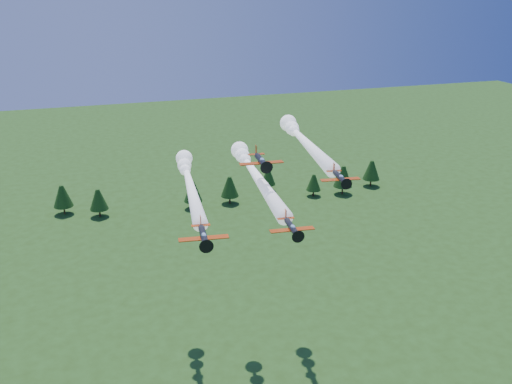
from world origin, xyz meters
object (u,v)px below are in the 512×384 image
object	(u,v)px
plane_lead	(253,171)
plane_right	(302,138)
plane_left	(189,181)
plane_slot	(261,161)

from	to	relation	value
plane_lead	plane_right	bearing A→B (deg)	28.81
plane_right	plane_lead	bearing A→B (deg)	-149.04
plane_lead	plane_left	distance (m)	13.78
plane_lead	plane_right	distance (m)	13.60
plane_lead	plane_left	world-z (taller)	plane_lead
plane_left	plane_right	bearing A→B (deg)	0.55
plane_left	plane_slot	size ratio (longest dim) A/B	5.53
plane_lead	plane_slot	bearing A→B (deg)	-93.63
plane_lead	plane_left	size ratio (longest dim) A/B	1.02
plane_lead	plane_slot	world-z (taller)	plane_slot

